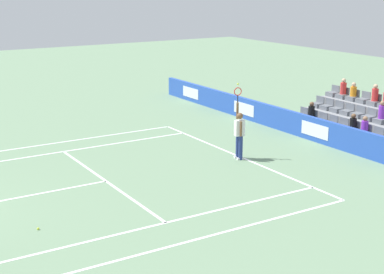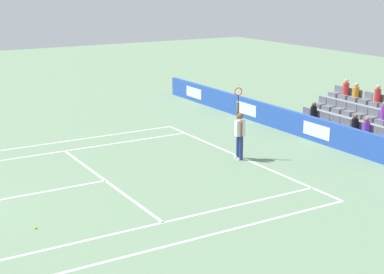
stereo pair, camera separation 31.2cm
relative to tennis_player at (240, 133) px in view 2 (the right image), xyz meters
The scene contains 12 objects.
line_baseline 1.04m from the tennis_player, 32.37° to the right, with size 10.97×0.10×0.01m, color white.
line_service 5.41m from the tennis_player, 87.01° to the left, with size 8.23×0.10×0.01m, color white.
line_centre_service 8.58m from the tennis_player, 88.13° to the left, with size 0.10×6.40×0.01m, color white.
line_singles_sideline_left 7.32m from the tennis_player, 52.72° to the left, with size 0.10×11.89×0.01m, color white.
line_singles_sideline_right 7.00m from the tennis_player, 123.63° to the left, with size 0.10×11.89×0.01m, color white.
line_doubles_sideline_left 8.21m from the tennis_player, 45.03° to the left, with size 0.10×11.89×0.01m, color white.
line_doubles_sideline_right 7.83m from the tennis_player, 132.07° to the left, with size 0.10×11.89×0.01m, color white.
line_centre_mark 1.03m from the tennis_player, 15.29° to the right, with size 0.10×0.20×0.01m, color white.
sponsor_barrier 4.23m from the tennis_player, 86.21° to the right, with size 24.60×0.22×1.00m.
tennis_player is the anchor object (origin of this frame).
stadium_stand 6.53m from the tennis_player, 87.70° to the right, with size 4.96×2.85×2.20m.
loose_tennis_ball 8.88m from the tennis_player, 106.00° to the left, with size 0.07×0.07×0.07m, color #D1E533.
Camera 2 is at (-17.54, 0.69, 6.55)m, focal length 54.93 mm.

